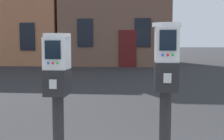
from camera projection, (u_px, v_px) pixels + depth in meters
parking_meter_near_kerb at (58, 87)px, 2.38m from camera, size 0.22×0.25×1.36m
parking_meter_twin_adjacent at (166, 82)px, 2.29m from camera, size 0.22×0.25×1.43m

